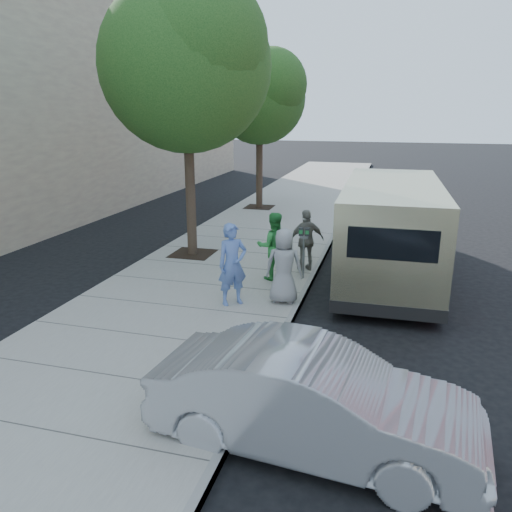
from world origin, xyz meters
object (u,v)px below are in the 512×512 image
(tree_far, at_px, (261,93))
(van, at_px, (390,229))
(person_officer, at_px, (232,264))
(person_green_shirt, at_px, (273,246))
(person_striped_polo, at_px, (307,240))
(parking_meter, at_px, (304,242))
(sedan, at_px, (313,401))
(person_gray_shirt, at_px, (284,266))
(tree_near, at_px, (187,59))

(tree_far, distance_m, van, 10.34)
(van, bearing_deg, tree_far, 123.80)
(tree_far, relative_size, person_officer, 3.60)
(person_green_shirt, distance_m, person_striped_polo, 1.15)
(van, height_order, person_green_shirt, van)
(parking_meter, xyz_separation_m, sedan, (1.26, -6.31, -0.40))
(tree_far, distance_m, person_gray_shirt, 11.82)
(tree_near, xyz_separation_m, tree_far, (-0.00, 7.60, -0.66))
(van, xyz_separation_m, person_gray_shirt, (-2.18, -2.67, -0.35))
(person_officer, height_order, person_gray_shirt, person_officer)
(parking_meter, distance_m, person_striped_polo, 0.69)
(tree_near, xyz_separation_m, parking_meter, (3.50, -1.31, -4.45))
(tree_far, relative_size, person_green_shirt, 3.81)
(person_green_shirt, relative_size, person_gray_shirt, 1.02)
(parking_meter, height_order, person_striped_polo, person_striped_polo)
(tree_far, xyz_separation_m, person_officer, (2.32, -11.03, -3.83))
(van, relative_size, sedan, 1.62)
(parking_meter, distance_m, person_officer, 2.43)
(person_gray_shirt, bearing_deg, person_green_shirt, -73.70)
(parking_meter, xyz_separation_m, person_green_shirt, (-0.72, -0.26, -0.09))
(person_officer, bearing_deg, person_gray_shirt, -18.87)
(parking_meter, xyz_separation_m, person_striped_polo, (-0.05, 0.68, -0.13))
(tree_far, height_order, van, tree_far)
(parking_meter, height_order, person_green_shirt, person_green_shirt)
(parking_meter, height_order, van, van)
(person_officer, bearing_deg, van, 4.17)
(parking_meter, bearing_deg, van, 23.45)
(tree_far, height_order, person_officer, tree_far)
(sedan, distance_m, person_green_shirt, 6.38)
(person_green_shirt, bearing_deg, tree_near, -50.48)
(van, bearing_deg, person_officer, -137.53)
(sedan, bearing_deg, parking_meter, 16.68)
(van, distance_m, person_green_shirt, 3.04)
(sedan, relative_size, person_officer, 2.34)
(person_green_shirt, bearing_deg, van, -177.54)
(person_green_shirt, height_order, person_gray_shirt, person_green_shirt)
(van, relative_size, person_green_shirt, 4.01)
(person_green_shirt, distance_m, person_gray_shirt, 1.59)
(tree_far, bearing_deg, person_green_shirt, -73.12)
(parking_meter, bearing_deg, person_officer, -120.50)
(tree_far, distance_m, person_officer, 11.91)
(tree_near, xyz_separation_m, van, (5.55, -0.37, -4.21))
(van, bearing_deg, parking_meter, -156.25)
(person_striped_polo, bearing_deg, person_gray_shirt, 58.58)
(tree_near, height_order, person_officer, tree_near)
(tree_near, height_order, person_gray_shirt, tree_near)
(van, bearing_deg, person_striped_polo, -173.68)
(person_gray_shirt, bearing_deg, tree_near, -47.66)
(person_gray_shirt, bearing_deg, person_officer, 14.84)
(tree_far, distance_m, sedan, 16.49)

